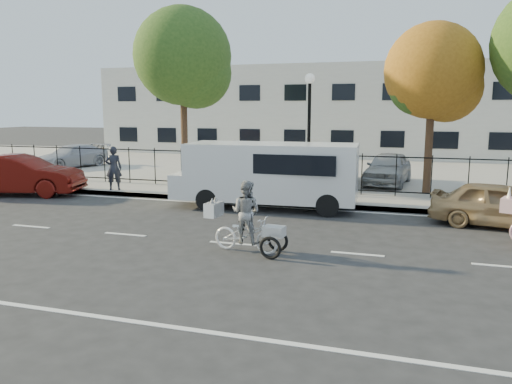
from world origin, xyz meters
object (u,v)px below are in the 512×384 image
(red_sedan, at_px, (19,175))
(gold_sedan, at_px, (501,205))
(zebra_trike, at_px, (246,225))
(lot_car_a, at_px, (72,156))
(lot_car_c, at_px, (338,166))
(lot_car_b, at_px, (264,165))
(lamppost, at_px, (309,112))
(white_van, at_px, (268,173))
(lot_car_d, at_px, (388,168))
(pedestrian, at_px, (114,168))

(red_sedan, bearing_deg, gold_sedan, -106.44)
(zebra_trike, xyz_separation_m, gold_sedan, (5.97, 4.35, -0.01))
(lot_car_a, distance_m, lot_car_c, 14.38)
(lot_car_b, bearing_deg, lamppost, -33.90)
(zebra_trike, xyz_separation_m, lot_car_a, (-13.62, 11.75, 0.10))
(white_van, bearing_deg, lamppost, 66.01)
(lot_car_a, relative_size, lot_car_d, 1.04)
(lot_car_c, bearing_deg, red_sedan, -157.14)
(lot_car_b, bearing_deg, zebra_trike, -58.48)
(lamppost, distance_m, red_sedan, 11.13)
(lot_car_b, height_order, lot_car_c, lot_car_c)
(zebra_trike, xyz_separation_m, white_van, (-0.89, 5.05, 0.54))
(pedestrian, xyz_separation_m, lot_car_b, (4.64, 4.71, -0.25))
(pedestrian, height_order, lot_car_a, pedestrian)
(lot_car_a, bearing_deg, zebra_trike, -22.83)
(zebra_trike, relative_size, gold_sedan, 0.53)
(red_sedan, bearing_deg, lot_car_d, -81.17)
(white_van, height_order, lot_car_c, white_van)
(lot_car_a, bearing_deg, lamppost, 0.02)
(lot_car_b, bearing_deg, pedestrian, -117.14)
(pedestrian, distance_m, lot_car_c, 9.03)
(gold_sedan, bearing_deg, white_van, 94.41)
(zebra_trike, distance_m, pedestrian, 9.43)
(lot_car_d, bearing_deg, zebra_trike, -97.46)
(white_van, xyz_separation_m, lot_car_b, (-1.78, 5.61, -0.44))
(lamppost, bearing_deg, lot_car_c, 76.10)
(white_van, height_order, lot_car_a, white_van)
(lamppost, bearing_deg, red_sedan, -165.57)
(lot_car_d, bearing_deg, white_van, -116.02)
(zebra_trike, relative_size, lot_car_d, 0.50)
(gold_sedan, relative_size, lot_car_a, 0.91)
(zebra_trike, height_order, pedestrian, pedestrian)
(lamppost, distance_m, lot_car_d, 4.82)
(lamppost, height_order, lot_car_d, lamppost)
(lamppost, relative_size, gold_sedan, 1.17)
(lamppost, xyz_separation_m, pedestrian, (-7.29, -1.40, -2.12))
(lamppost, bearing_deg, gold_sedan, -26.57)
(zebra_trike, xyz_separation_m, pedestrian, (-7.31, 5.95, 0.35))
(zebra_trike, bearing_deg, lamppost, 7.26)
(zebra_trike, xyz_separation_m, red_sedan, (-10.56, 4.64, 0.12))
(lot_car_a, xyz_separation_m, lot_car_d, (16.30, -1.14, 0.08))
(gold_sedan, distance_m, lot_car_d, 7.07)
(white_van, bearing_deg, lot_car_c, 69.69)
(pedestrian, xyz_separation_m, lot_car_c, (7.99, 4.22, -0.13))
(gold_sedan, distance_m, pedestrian, 13.39)
(white_van, bearing_deg, pedestrian, 168.72)
(lot_car_c, bearing_deg, white_van, -110.37)
(lot_car_b, bearing_deg, lot_car_c, 9.16)
(zebra_trike, distance_m, red_sedan, 11.53)
(lot_car_b, bearing_deg, lot_car_a, -168.23)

